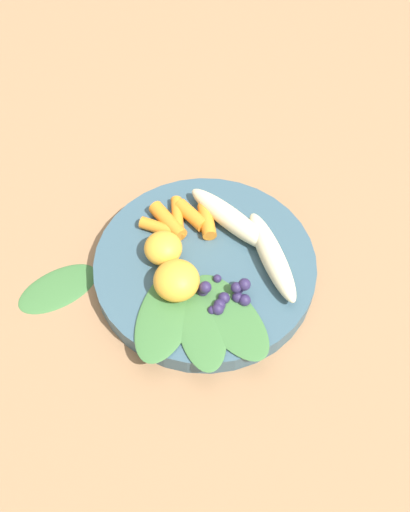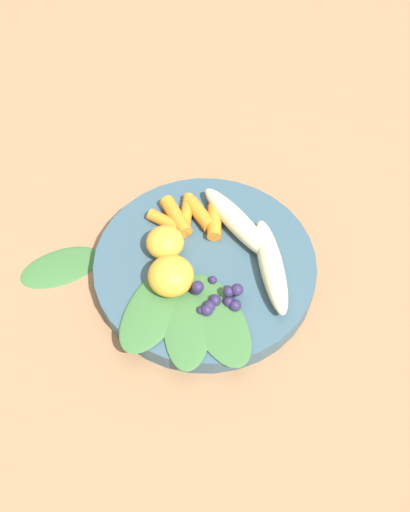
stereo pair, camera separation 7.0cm
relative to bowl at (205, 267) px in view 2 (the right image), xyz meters
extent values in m
plane|color=#99704C|center=(0.00, 0.00, -0.01)|extent=(2.40, 2.40, 0.00)
cylinder|color=#385666|center=(0.00, 0.00, 0.00)|extent=(0.28, 0.28, 0.03)
ellipsoid|color=beige|center=(0.00, -0.06, 0.03)|extent=(0.14, 0.06, 0.03)
ellipsoid|color=beige|center=(-0.07, -0.04, 0.03)|extent=(0.12, 0.11, 0.03)
ellipsoid|color=#F4A833|center=(0.01, 0.05, 0.03)|extent=(0.05, 0.05, 0.04)
ellipsoid|color=#F4A833|center=(0.05, 0.02, 0.03)|extent=(0.05, 0.05, 0.03)
cylinder|color=orange|center=(0.03, -0.05, 0.02)|extent=(0.05, 0.05, 0.02)
cylinder|color=orange|center=(0.05, -0.05, 0.02)|extent=(0.05, 0.03, 0.02)
cylinder|color=orange|center=(0.06, -0.04, 0.02)|extent=(0.05, 0.06, 0.01)
cylinder|color=orange|center=(0.07, -0.02, 0.02)|extent=(0.06, 0.04, 0.02)
cylinder|color=orange|center=(0.08, -0.01, 0.02)|extent=(0.05, 0.02, 0.02)
sphere|color=#2D234C|center=(-0.02, 0.04, 0.02)|extent=(0.01, 0.01, 0.01)
sphere|color=#2D234C|center=(-0.04, 0.06, 0.02)|extent=(0.01, 0.01, 0.01)
sphere|color=#2D234C|center=(-0.06, 0.02, 0.02)|extent=(0.01, 0.01, 0.01)
sphere|color=#2D234C|center=(-0.06, 0.03, 0.02)|extent=(0.01, 0.01, 0.01)
sphere|color=#2D234C|center=(-0.06, 0.02, 0.03)|extent=(0.01, 0.01, 0.01)
sphere|color=#2D234C|center=(-0.05, 0.05, 0.02)|extent=(0.01, 0.01, 0.01)
sphere|color=#2D234C|center=(-0.07, 0.03, 0.02)|extent=(0.01, 0.01, 0.01)
sphere|color=#2D234C|center=(-0.06, 0.02, 0.03)|extent=(0.01, 0.01, 0.01)
sphere|color=#2D234C|center=(-0.03, 0.04, 0.03)|extent=(0.01, 0.01, 0.01)
sphere|color=#2D234C|center=(-0.05, 0.04, 0.02)|extent=(0.01, 0.01, 0.01)
sphere|color=#2D234C|center=(-0.03, 0.02, 0.02)|extent=(0.01, 0.01, 0.01)
sphere|color=#2D234C|center=(-0.05, 0.05, 0.02)|extent=(0.01, 0.01, 0.01)
sphere|color=#2D234C|center=(-0.05, 0.05, 0.02)|extent=(0.01, 0.01, 0.01)
ellipsoid|color=#3D7038|center=(0.00, 0.09, 0.02)|extent=(0.10, 0.15, 0.01)
ellipsoid|color=#3D7038|center=(-0.04, 0.08, 0.02)|extent=(0.12, 0.13, 0.01)
ellipsoid|color=#3D7038|center=(-0.06, 0.05, 0.02)|extent=(0.14, 0.11, 0.01)
ellipsoid|color=#3D7038|center=(0.15, 0.11, -0.01)|extent=(0.10, 0.12, 0.01)
camera|label=1|loc=(-0.21, 0.35, 0.60)|focal=40.37mm
camera|label=2|loc=(-0.26, 0.31, 0.60)|focal=40.37mm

